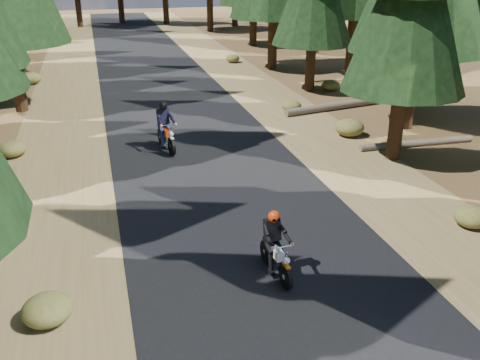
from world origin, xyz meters
name	(u,v)px	position (x,y,z in m)	size (l,w,h in m)	color
ground	(257,249)	(0.00, 0.00, 0.00)	(120.00, 120.00, 0.00)	#402C17
road	(211,170)	(0.00, 5.00, 0.01)	(6.00, 100.00, 0.01)	black
shoulder_l	(56,186)	(-4.60, 5.00, 0.00)	(3.20, 100.00, 0.01)	brown
shoulder_r	(345,157)	(4.60, 5.00, 0.00)	(3.20, 100.00, 0.01)	brown
log_near	(341,105)	(7.04, 10.55, 0.16)	(0.32, 0.32, 5.59)	#4C4233
log_far	(417,143)	(7.48, 5.31, 0.12)	(0.24, 0.24, 4.31)	#4C4233
understory_shrubs	(232,137)	(1.28, 7.21, 0.27)	(15.36, 31.33, 0.64)	#474C1E
rider_lead	(276,255)	(0.05, -1.14, 0.48)	(0.60, 1.63, 1.42)	silver
rider_follow	(166,134)	(-1.05, 7.24, 0.56)	(0.85, 1.93, 1.66)	#AA2A0B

